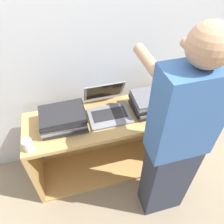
{
  "coord_description": "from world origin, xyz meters",
  "views": [
    {
      "loc": [
        -0.32,
        -1.0,
        2.0
      ],
      "look_at": [
        0.0,
        0.16,
        0.84
      ],
      "focal_mm": 35.0,
      "sensor_mm": 36.0,
      "label": 1
    }
  ],
  "objects_px": {
    "laptop_open": "(108,108)",
    "person": "(176,144)",
    "laptop_stack_right": "(153,102)",
    "laptop_stack_left": "(63,119)",
    "mug": "(28,145)"
  },
  "relations": [
    {
      "from": "laptop_stack_left",
      "to": "laptop_stack_right",
      "type": "relative_size",
      "value": 1.0
    },
    {
      "from": "laptop_stack_left",
      "to": "person",
      "type": "bearing_deg",
      "value": -33.84
    },
    {
      "from": "person",
      "to": "laptop_open",
      "type": "bearing_deg",
      "value": 122.05
    },
    {
      "from": "person",
      "to": "mug",
      "type": "relative_size",
      "value": 17.01
    },
    {
      "from": "laptop_open",
      "to": "laptop_stack_left",
      "type": "xyz_separation_m",
      "value": [
        -0.37,
        -0.06,
        0.02
      ]
    },
    {
      "from": "laptop_open",
      "to": "laptop_stack_right",
      "type": "bearing_deg",
      "value": -9.5
    },
    {
      "from": "laptop_open",
      "to": "laptop_stack_left",
      "type": "height_order",
      "value": "laptop_open"
    },
    {
      "from": "laptop_stack_right",
      "to": "laptop_open",
      "type": "bearing_deg",
      "value": 170.5
    },
    {
      "from": "laptop_open",
      "to": "laptop_stack_left",
      "type": "bearing_deg",
      "value": -170.57
    },
    {
      "from": "laptop_open",
      "to": "mug",
      "type": "xyz_separation_m",
      "value": [
        -0.64,
        -0.23,
        -0.0
      ]
    },
    {
      "from": "laptop_stack_right",
      "to": "mug",
      "type": "bearing_deg",
      "value": -170.73
    },
    {
      "from": "laptop_open",
      "to": "person",
      "type": "height_order",
      "value": "person"
    },
    {
      "from": "laptop_open",
      "to": "laptop_stack_right",
      "type": "distance_m",
      "value": 0.38
    },
    {
      "from": "person",
      "to": "mug",
      "type": "height_order",
      "value": "person"
    },
    {
      "from": "laptop_stack_left",
      "to": "mug",
      "type": "relative_size",
      "value": 3.75
    }
  ]
}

